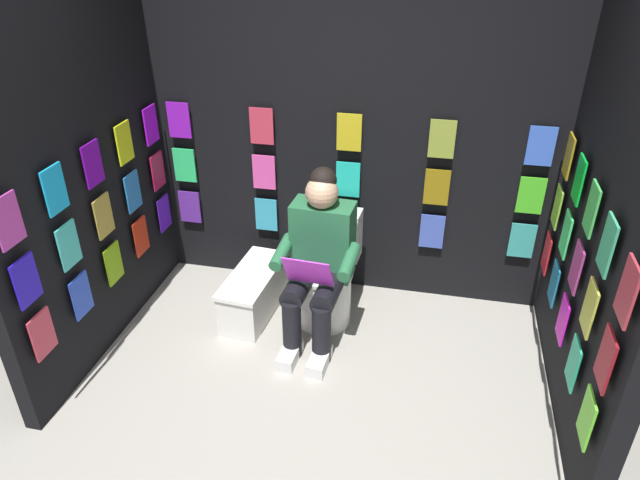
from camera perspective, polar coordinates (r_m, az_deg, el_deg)
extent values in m
plane|color=#9E998E|center=(3.22, -3.60, -22.43)|extent=(30.00, 30.00, 0.00)
cube|color=black|center=(4.07, 3.09, 9.77)|extent=(2.95, 0.10, 2.32)
cube|color=#5D2999|center=(4.58, -12.82, 3.23)|extent=(0.17, 0.01, 0.26)
cube|color=#319EC1|center=(4.37, -5.37, 2.52)|extent=(0.17, 0.01, 0.26)
cube|color=green|center=(4.23, 2.68, 1.71)|extent=(0.17, 0.01, 0.26)
cube|color=#3E57BD|center=(4.19, 11.07, 0.83)|extent=(0.17, 0.01, 0.26)
cube|color=teal|center=(4.24, 19.44, -0.07)|extent=(0.17, 0.01, 0.26)
cube|color=#2DD870|center=(4.44, -13.32, 7.25)|extent=(0.17, 0.01, 0.26)
cube|color=#EA4AA4|center=(4.22, -5.59, 6.73)|extent=(0.17, 0.01, 0.26)
cube|color=#1FD0BB|center=(4.08, 2.80, 6.02)|extent=(0.17, 0.01, 0.26)
cube|color=#8D6E0F|center=(4.04, 11.54, 5.16)|extent=(0.17, 0.01, 0.26)
cube|color=#49C926|center=(4.09, 20.25, 4.17)|extent=(0.17, 0.01, 0.26)
cube|color=purple|center=(4.32, -13.85, 11.50)|extent=(0.17, 0.01, 0.26)
cube|color=#CD344B|center=(4.10, -5.83, 11.20)|extent=(0.17, 0.01, 0.26)
cube|color=gold|center=(3.96, 2.92, 10.64)|extent=(0.17, 0.01, 0.26)
cube|color=olive|center=(3.91, 12.05, 9.79)|extent=(0.17, 0.01, 0.26)
cube|color=blue|center=(3.96, 21.12, 8.70)|extent=(0.17, 0.01, 0.26)
cube|color=black|center=(3.25, 26.50, 1.16)|extent=(0.10, 1.84, 2.32)
cube|color=red|center=(4.14, 21.61, -1.23)|extent=(0.01, 0.17, 0.26)
cube|color=teal|center=(3.83, 22.24, -4.02)|extent=(0.01, 0.17, 0.26)
cube|color=#E41CD0|center=(3.53, 22.99, -7.30)|extent=(0.01, 0.17, 0.26)
cube|color=#27BB87|center=(3.24, 23.89, -11.17)|extent=(0.01, 0.17, 0.26)
cube|color=#67DF30|center=(2.97, 24.99, -15.76)|extent=(0.01, 0.17, 0.26)
cube|color=#87BB39|center=(3.99, 22.52, 3.06)|extent=(0.01, 0.17, 0.26)
cube|color=#3FE26B|center=(3.66, 23.26, 0.53)|extent=(0.01, 0.17, 0.26)
cube|color=#AC367F|center=(3.34, 24.14, -2.50)|extent=(0.01, 0.17, 0.26)
cube|color=gold|center=(3.04, 25.21, -6.14)|extent=(0.01, 0.17, 0.26)
cube|color=maroon|center=(2.75, 26.54, -10.57)|extent=(0.01, 0.17, 0.26)
cube|color=#9D7F16|center=(3.86, 23.51, 7.67)|extent=(0.01, 0.17, 0.26)
cube|color=#0BB12A|center=(3.52, 24.37, 5.47)|extent=(0.01, 0.17, 0.26)
cube|color=green|center=(3.19, 25.41, 2.81)|extent=(0.01, 0.17, 0.26)
cube|color=#3BB179|center=(2.87, 26.68, -0.46)|extent=(0.01, 0.17, 0.26)
cube|color=#B0313E|center=(2.56, 28.26, -4.54)|extent=(0.01, 0.17, 0.26)
cube|color=black|center=(3.76, -22.50, 5.77)|extent=(0.10, 1.84, 2.32)
cube|color=#CB394D|center=(3.49, -25.87, -8.44)|extent=(0.01, 0.17, 0.26)
cube|color=blue|center=(3.72, -22.64, -5.13)|extent=(0.01, 0.17, 0.26)
cube|color=#7DB511|center=(3.97, -19.84, -2.22)|extent=(0.01, 0.17, 0.26)
cube|color=red|center=(4.25, -17.39, 0.35)|extent=(0.01, 0.17, 0.26)
cube|color=#531AC9|center=(4.53, -15.24, 2.59)|extent=(0.01, 0.17, 0.26)
cube|color=#2514CD|center=(3.31, -27.17, -3.65)|extent=(0.01, 0.17, 0.26)
cube|color=#3EC7C2|center=(3.55, -23.71, -0.50)|extent=(0.01, 0.17, 0.26)
cube|color=#B2973B|center=(3.81, -20.71, 2.23)|extent=(0.01, 0.17, 0.26)
cube|color=blue|center=(4.09, -18.11, 4.59)|extent=(0.01, 0.17, 0.26)
cube|color=#B01648|center=(4.39, -15.83, 6.63)|extent=(0.01, 0.17, 0.26)
cube|color=#B83AA2|center=(3.15, -28.61, 1.67)|extent=(0.01, 0.17, 0.26)
cube|color=#18AAEE|center=(3.40, -24.88, 4.57)|extent=(0.01, 0.17, 0.26)
cube|color=#680CA3|center=(3.68, -21.67, 7.03)|extent=(0.01, 0.17, 0.26)
cube|color=yellow|center=(3.97, -18.89, 9.13)|extent=(0.01, 0.17, 0.26)
cube|color=#9F13DD|center=(4.27, -16.47, 10.92)|extent=(0.01, 0.17, 0.26)
cylinder|color=white|center=(4.04, 0.37, -5.74)|extent=(0.38, 0.38, 0.40)
cylinder|color=white|center=(3.92, 0.38, -3.21)|extent=(0.41, 0.41, 0.02)
cube|color=white|center=(4.05, 1.38, 0.71)|extent=(0.39, 0.20, 0.36)
cylinder|color=white|center=(3.98, 1.05, 0.11)|extent=(0.39, 0.09, 0.39)
cube|color=#286B42|center=(3.76, 0.30, 0.03)|extent=(0.41, 0.24, 0.52)
sphere|color=tan|center=(3.57, 0.18, 4.76)|extent=(0.21, 0.21, 0.21)
sphere|color=black|center=(3.57, 0.31, 5.95)|extent=(0.17, 0.17, 0.17)
cylinder|color=black|center=(3.70, 0.94, -4.95)|extent=(0.17, 0.41, 0.15)
cylinder|color=black|center=(3.75, -2.02, -4.47)|extent=(0.17, 0.41, 0.15)
cylinder|color=black|center=(3.70, 0.17, -9.38)|extent=(0.12, 0.12, 0.42)
cylinder|color=black|center=(3.75, -2.81, -8.84)|extent=(0.12, 0.12, 0.42)
cube|color=white|center=(3.76, -0.09, -11.91)|extent=(0.13, 0.27, 0.09)
cube|color=white|center=(3.81, -3.04, -11.34)|extent=(0.13, 0.27, 0.09)
cylinder|color=#286B42|center=(3.57, 2.91, -2.18)|extent=(0.10, 0.31, 0.13)
cylinder|color=#286B42|center=(3.68, -3.77, -1.19)|extent=(0.10, 0.31, 0.13)
cube|color=#CF36E2|center=(3.50, -1.22, -3.21)|extent=(0.31, 0.15, 0.23)
cube|color=white|center=(4.18, -6.57, -5.40)|extent=(0.33, 0.70, 0.31)
cube|color=white|center=(4.09, -6.71, -3.46)|extent=(0.34, 0.73, 0.03)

